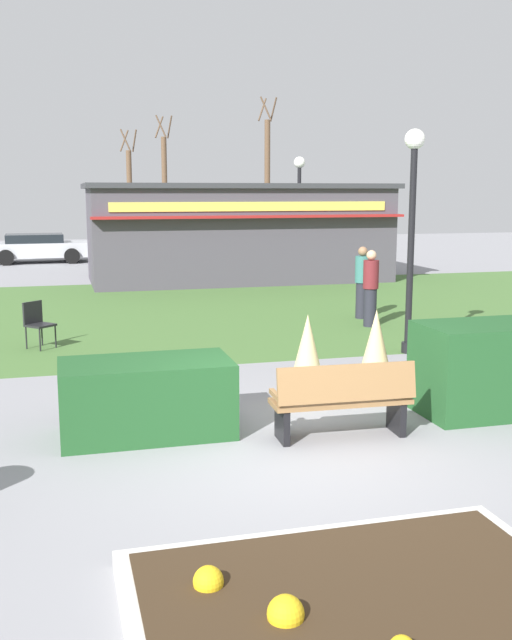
% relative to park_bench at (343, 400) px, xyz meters
% --- Properties ---
extents(ground_plane, '(80.00, 80.00, 0.00)m').
position_rel_park_bench_xyz_m(ground_plane, '(-0.74, -0.35, -0.48)').
color(ground_plane, gray).
extents(lawn_patch, '(36.00, 12.00, 0.01)m').
position_rel_park_bench_xyz_m(lawn_patch, '(-0.74, 10.10, -0.48)').
color(lawn_patch, '#446B33').
rests_on(lawn_patch, ground_plane).
extents(flower_bed, '(3.30, 2.40, 0.32)m').
position_rel_park_bench_xyz_m(flower_bed, '(-1.28, -3.63, -0.39)').
color(flower_bed, beige).
rests_on(flower_bed, ground_plane).
extents(park_bench, '(1.72, 0.59, 0.95)m').
position_rel_park_bench_xyz_m(park_bench, '(0.00, 0.00, 0.00)').
color(park_bench, olive).
rests_on(park_bench, ground_plane).
extents(hedge_left, '(2.07, 1.10, 0.92)m').
position_rel_park_bench_xyz_m(hedge_left, '(-2.26, 0.77, -0.02)').
color(hedge_left, '#1E4C23').
rests_on(hedge_left, ground_plane).
extents(hedge_right, '(2.15, 1.10, 1.22)m').
position_rel_park_bench_xyz_m(hedge_right, '(2.43, 0.49, 0.13)').
color(hedge_right, '#1E4C23').
rests_on(hedge_right, ground_plane).
extents(ornamental_grass_behind_left, '(0.63, 0.63, 1.26)m').
position_rel_park_bench_xyz_m(ornamental_grass_behind_left, '(0.11, 1.61, 0.15)').
color(ornamental_grass_behind_left, '#D1BC7F').
rests_on(ornamental_grass_behind_left, ground_plane).
extents(ornamental_grass_behind_right, '(0.56, 0.56, 1.13)m').
position_rel_park_bench_xyz_m(ornamental_grass_behind_right, '(1.67, 1.15, 0.08)').
color(ornamental_grass_behind_right, '#D1BC7F').
rests_on(ornamental_grass_behind_right, ground_plane).
extents(ornamental_grass_behind_center, '(0.61, 0.61, 1.26)m').
position_rel_park_bench_xyz_m(ornamental_grass_behind_center, '(1.23, 1.78, 0.15)').
color(ornamental_grass_behind_center, '#D1BC7F').
rests_on(ornamental_grass_behind_center, ground_plane).
extents(lamppost_mid, '(0.36, 0.36, 4.04)m').
position_rel_park_bench_xyz_m(lamppost_mid, '(2.95, 4.17, 2.07)').
color(lamppost_mid, black).
rests_on(lamppost_mid, ground_plane).
extents(lamppost_far, '(0.36, 0.36, 4.04)m').
position_rel_park_bench_xyz_m(lamppost_far, '(4.28, 14.63, 2.07)').
color(lamppost_far, black).
rests_on(lamppost_far, ground_plane).
extents(food_kiosk, '(10.01, 4.53, 3.21)m').
position_rel_park_bench_xyz_m(food_kiosk, '(2.62, 16.09, 1.13)').
color(food_kiosk, '#47424C').
rests_on(food_kiosk, ground_plane).
extents(cafe_chair_west, '(0.62, 0.62, 0.89)m').
position_rel_park_bench_xyz_m(cafe_chair_west, '(-3.67, 6.40, 0.05)').
color(cafe_chair_west, black).
rests_on(cafe_chair_west, ground_plane).
extents(person_strolling, '(0.34, 0.34, 1.69)m').
position_rel_park_bench_xyz_m(person_strolling, '(3.62, 7.89, 0.38)').
color(person_strolling, '#23232D').
rests_on(person_strolling, ground_plane).
extents(person_standing, '(0.34, 0.34, 1.69)m').
position_rel_park_bench_xyz_m(person_standing, '(3.38, 6.86, 0.38)').
color(person_standing, '#23232D').
rests_on(person_standing, ground_plane).
extents(parked_car_west_slot, '(4.26, 2.17, 1.20)m').
position_rel_park_bench_xyz_m(parked_car_west_slot, '(-4.05, 24.31, 0.16)').
color(parked_car_west_slot, '#B7BABF').
rests_on(parked_car_west_slot, ground_plane).
extents(parked_car_center_slot, '(4.34, 2.34, 1.20)m').
position_rel_park_bench_xyz_m(parked_car_center_slot, '(0.83, 24.32, 0.16)').
color(parked_car_center_slot, black).
rests_on(parked_car_center_slot, ground_plane).
extents(parked_car_east_slot, '(4.31, 2.27, 1.20)m').
position_rel_park_bench_xyz_m(parked_car_east_slot, '(6.01, 24.31, 0.16)').
color(parked_car_east_slot, maroon).
rests_on(parked_car_east_slot, ground_plane).
extents(tree_left_bg, '(0.91, 0.96, 6.78)m').
position_rel_park_bench_xyz_m(tree_left_bg, '(2.26, 30.67, 2.54)').
color(tree_left_bg, brown).
rests_on(tree_left_bg, ground_plane).
extents(tree_right_bg, '(0.91, 0.96, 6.13)m').
position_rel_park_bench_xyz_m(tree_right_bg, '(0.55, 31.66, 2.22)').
color(tree_right_bg, brown).
rests_on(tree_right_bg, ground_plane).
extents(tree_center_bg, '(0.91, 0.96, 7.45)m').
position_rel_park_bench_xyz_m(tree_center_bg, '(6.88, 27.45, 2.88)').
color(tree_center_bg, brown).
rests_on(tree_center_bg, ground_plane).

